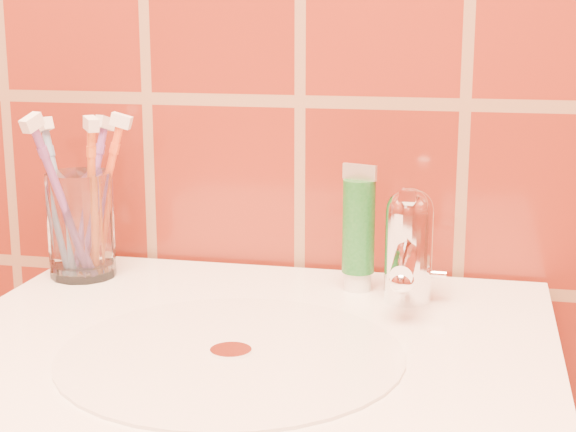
# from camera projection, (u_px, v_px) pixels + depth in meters

# --- Properties ---
(glass_tumbler) EXTENTS (0.09, 0.09, 0.12)m
(glass_tumbler) POSITION_uv_depth(u_px,v_px,m) (81.00, 225.00, 0.98)
(glass_tumbler) COLOR white
(glass_tumbler) RESTS_ON pedestal_sink
(toothpaste_tube) EXTENTS (0.04, 0.03, 0.14)m
(toothpaste_tube) POSITION_uv_depth(u_px,v_px,m) (359.00, 232.00, 0.93)
(toothpaste_tube) COLOR white
(toothpaste_tube) RESTS_ON pedestal_sink
(faucet) EXTENTS (0.05, 0.11, 0.12)m
(faucet) POSITION_uv_depth(u_px,v_px,m) (408.00, 242.00, 0.89)
(faucet) COLOR white
(faucet) RESTS_ON pedestal_sink
(toothbrush_0) EXTENTS (0.10, 0.16, 0.21)m
(toothbrush_0) POSITION_uv_depth(u_px,v_px,m) (62.00, 201.00, 0.94)
(toothbrush_0) COLOR #75438F
(toothbrush_0) RESTS_ON glass_tumbler
(toothbrush_1) EXTENTS (0.08, 0.08, 0.19)m
(toothbrush_1) POSITION_uv_depth(u_px,v_px,m) (92.00, 199.00, 0.97)
(toothbrush_1) COLOR orange
(toothbrush_1) RESTS_ON glass_tumbler
(toothbrush_2) EXTENTS (0.13, 0.11, 0.19)m
(toothbrush_2) POSITION_uv_depth(u_px,v_px,m) (60.00, 199.00, 0.99)
(toothbrush_2) COLOR #6A8EBD
(toothbrush_2) RESTS_ON glass_tumbler
(toothbrush_3) EXTENTS (0.09, 0.08, 0.19)m
(toothbrush_3) POSITION_uv_depth(u_px,v_px,m) (103.00, 196.00, 0.98)
(toothbrush_3) COLOR #E05727
(toothbrush_3) RESTS_ON glass_tumbler
(toothbrush_4) EXTENTS (0.08, 0.14, 0.20)m
(toothbrush_4) POSITION_uv_depth(u_px,v_px,m) (91.00, 196.00, 1.00)
(toothbrush_4) COLOR #7D4595
(toothbrush_4) RESTS_ON glass_tumbler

